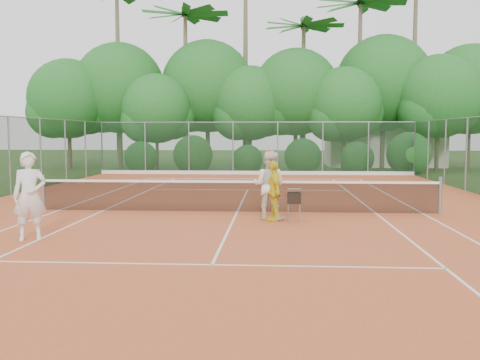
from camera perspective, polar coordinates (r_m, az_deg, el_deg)
name	(u,v)px	position (r m, az deg, el deg)	size (l,w,h in m)	color
ground	(237,213)	(15.99, -0.32, -3.55)	(120.00, 120.00, 0.00)	#264317
clay_court	(237,213)	(15.99, -0.32, -3.52)	(18.00, 36.00, 0.02)	#C2582C
club_building	(382,145)	(40.56, 14.94, 3.59)	(8.00, 5.00, 3.00)	beige
tennis_net	(237,195)	(15.92, -0.32, -1.66)	(11.97, 0.10, 1.10)	gray
player_white	(30,196)	(12.69, -21.52, -1.59)	(0.71, 0.47, 1.96)	white
player_center_grp	(269,185)	(14.62, 3.12, -0.54)	(1.09, 0.96, 1.92)	white
player_yellow	(273,191)	(14.41, 3.56, -1.17)	(0.95, 0.40, 1.62)	yellow
ball_hopper	(294,199)	(14.31, 5.78, -1.99)	(0.34, 0.34, 0.79)	gray
stray_ball_a	(235,180)	(26.42, -0.56, -0.05)	(0.07, 0.07, 0.07)	#D1DC33
stray_ball_b	(215,176)	(29.54, -2.68, 0.48)	(0.07, 0.07, 0.07)	yellow
stray_ball_c	(316,181)	(26.31, 8.13, -0.12)	(0.07, 0.07, 0.07)	#BDCE30
court_markings	(237,212)	(15.99, -0.32, -3.47)	(11.03, 23.83, 0.01)	white
fence_back	(255,148)	(30.81, 1.63, 3.40)	(18.07, 0.07, 3.00)	#19381E
tropical_treeline	(280,92)	(36.10, 4.25, 9.33)	(32.10, 8.49, 15.03)	brown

